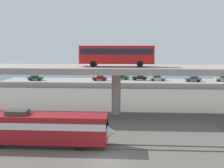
{
  "coord_description": "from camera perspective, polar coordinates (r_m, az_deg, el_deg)",
  "views": [
    {
      "loc": [
        2.33,
        -27.44,
        11.55
      ],
      "look_at": [
        -0.85,
        22.38,
        4.79
      ],
      "focal_mm": 46.03,
      "sensor_mm": 36.0,
      "label": 1
    }
  ],
  "objects": [
    {
      "name": "transit_bus_on_overpass",
      "position": [
        46.77,
        0.93,
        5.99
      ],
      "size": [
        12.0,
        2.68,
        3.4
      ],
      "rotation": [
        0.0,
        0.0,
        3.14
      ],
      "color": "red",
      "rests_on": "highway_overpass"
    },
    {
      "name": "parked_car_4",
      "position": [
        86.7,
        21.26,
        1.0
      ],
      "size": [
        4.52,
        1.84,
        1.5
      ],
      "rotation": [
        0.0,
        0.0,
        3.14
      ],
      "color": "#9E998C",
      "rests_on": "pier_parking_lot"
    },
    {
      "name": "highway_overpass",
      "position": [
        47.67,
        0.84,
        2.73
      ],
      "size": [
        96.0,
        10.51,
        8.08
      ],
      "color": "#9E998E",
      "rests_on": "ground_plane"
    },
    {
      "name": "parked_car_6",
      "position": [
        85.58,
        -14.98,
        1.19
      ],
      "size": [
        4.14,
        2.0,
        1.5
      ],
      "color": "#0C4C26",
      "rests_on": "pier_parking_lot"
    },
    {
      "name": "ground_plane",
      "position": [
        29.86,
        -1.14,
        -15.04
      ],
      "size": [
        260.0,
        260.0,
        0.0
      ],
      "primitive_type": "plane",
      "color": "#605B54"
    },
    {
      "name": "parked_car_2",
      "position": [
        84.02,
        5.51,
        1.3
      ],
      "size": [
        4.21,
        1.88,
        1.5
      ],
      "rotation": [
        0.0,
        0.0,
        3.14
      ],
      "color": "black",
      "rests_on": "pier_parking_lot"
    },
    {
      "name": "parked_car_0",
      "position": [
        84.87,
        1.89,
        1.39
      ],
      "size": [
        4.54,
        1.92,
        1.5
      ],
      "rotation": [
        0.0,
        0.0,
        3.14
      ],
      "color": "#0C4C26",
      "rests_on": "pier_parking_lot"
    },
    {
      "name": "train_locomotive",
      "position": [
        34.15,
        -12.79,
        -8.39
      ],
      "size": [
        16.5,
        3.04,
        4.18
      ],
      "color": "maroon",
      "rests_on": "ground_plane"
    },
    {
      "name": "parked_car_3",
      "position": [
        82.44,
        -2.45,
        1.2
      ],
      "size": [
        4.07,
        1.92,
        1.5
      ],
      "rotation": [
        0.0,
        0.0,
        3.14
      ],
      "color": "maroon",
      "rests_on": "pier_parking_lot"
    },
    {
      "name": "parked_car_1",
      "position": [
        83.36,
        15.81,
        0.99
      ],
      "size": [
        4.34,
        1.99,
        1.5
      ],
      "rotation": [
        0.0,
        0.0,
        3.14
      ],
      "color": "#515459",
      "rests_on": "pier_parking_lot"
    },
    {
      "name": "rail_strip_far",
      "position": [
        34.22,
        -0.47,
        -11.91
      ],
      "size": [
        110.0,
        0.12,
        0.12
      ],
      "primitive_type": "cube",
      "color": "#59544C",
      "rests_on": "ground_plane"
    },
    {
      "name": "rail_strip_near",
      "position": [
        32.88,
        -0.65,
        -12.74
      ],
      "size": [
        110.0,
        0.12,
        0.12
      ],
      "primitive_type": "cube",
      "color": "#59544C",
      "rests_on": "ground_plane"
    },
    {
      "name": "pier_parking_lot",
      "position": [
        83.18,
        2.02,
        0.23
      ],
      "size": [
        68.66,
        11.46,
        1.45
      ],
      "primitive_type": "cube",
      "color": "#9E998E",
      "rests_on": "ground_plane"
    },
    {
      "name": "parked_car_5",
      "position": [
        83.17,
        9.01,
        1.17
      ],
      "size": [
        4.64,
        1.88,
        1.5
      ],
      "color": "#9E998C",
      "rests_on": "pier_parking_lot"
    },
    {
      "name": "harbor_water",
      "position": [
        106.09,
        2.37,
        1.45
      ],
      "size": [
        140.0,
        36.0,
        0.01
      ],
      "primitive_type": "cube",
      "color": "#2D5170",
      "rests_on": "ground_plane"
    }
  ]
}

